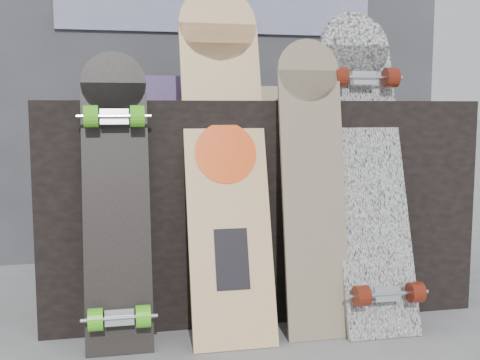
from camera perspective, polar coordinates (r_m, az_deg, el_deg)
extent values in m
plane|color=slate|center=(2.06, 4.27, -15.32)|extent=(60.00, 60.00, 0.00)
cube|color=black|center=(2.42, 1.06, -2.06)|extent=(1.60, 0.60, 0.80)
cube|color=#36373C|center=(3.24, -2.38, 12.64)|extent=(2.40, 0.20, 2.20)
cube|color=#0E1456|center=(3.16, -2.05, 16.45)|extent=(1.60, 0.02, 0.30)
cube|color=#423062|center=(2.45, -7.11, 8.56)|extent=(0.18, 0.12, 0.10)
cube|color=#423062|center=(2.50, 9.56, 8.72)|extent=(0.14, 0.14, 0.12)
cube|color=#D1B78C|center=(2.43, 1.23, 8.16)|extent=(0.22, 0.10, 0.06)
cube|color=#D1AD8D|center=(2.03, -1.27, 0.05)|extent=(0.28, 0.35, 1.07)
cylinder|color=#D1AD8D|center=(2.20, -2.13, 14.54)|extent=(0.28, 0.10, 0.27)
cylinder|color=#FF4A10|center=(2.04, -1.36, 2.58)|extent=(0.21, 0.07, 0.20)
cube|color=black|center=(1.99, -0.77, -7.51)|extent=(0.11, 0.06, 0.19)
cube|color=#C6B087|center=(2.06, 7.04, -2.22)|extent=(0.22, 0.18, 0.91)
cylinder|color=#C6B087|center=(2.12, 6.48, 10.27)|extent=(0.22, 0.05, 0.22)
cube|color=white|center=(2.18, 12.17, -0.50)|extent=(0.26, 0.34, 1.01)
cylinder|color=white|center=(2.32, 10.83, 12.42)|extent=(0.26, 0.10, 0.26)
cube|color=silver|center=(2.11, 13.70, -10.47)|extent=(0.09, 0.04, 0.06)
cylinder|color=#58190C|center=(2.05, 11.45, -10.72)|extent=(0.05, 0.07, 0.07)
cylinder|color=#58190C|center=(2.14, 16.31, -10.17)|extent=(0.05, 0.07, 0.07)
cube|color=silver|center=(2.23, 11.62, 9.34)|extent=(0.09, 0.04, 0.06)
cylinder|color=#58190C|center=(2.18, 9.45, 9.61)|extent=(0.05, 0.07, 0.07)
cylinder|color=#58190C|center=(2.25, 14.11, 9.40)|extent=(0.05, 0.07, 0.07)
cube|color=black|center=(1.98, -11.60, -3.39)|extent=(0.21, 0.20, 0.86)
cylinder|color=black|center=(2.05, -11.92, 8.96)|extent=(0.21, 0.06, 0.21)
cube|color=silver|center=(1.95, -11.36, -12.63)|extent=(0.09, 0.04, 0.06)
cylinder|color=#4CC51B|center=(1.93, -13.54, -12.75)|extent=(0.04, 0.07, 0.07)
cylinder|color=#4CC51B|center=(1.93, -9.18, -12.64)|extent=(0.05, 0.07, 0.07)
cube|color=silver|center=(1.98, -11.83, 5.83)|extent=(0.09, 0.04, 0.06)
cylinder|color=#4CC51B|center=(1.96, -13.95, 5.89)|extent=(0.04, 0.07, 0.07)
cylinder|color=#4CC51B|center=(1.96, -9.72, 6.00)|extent=(0.05, 0.07, 0.07)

